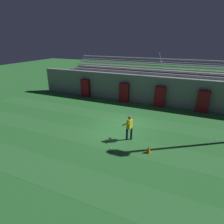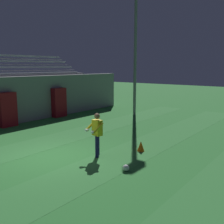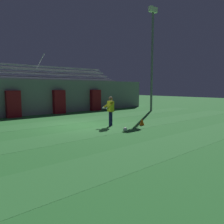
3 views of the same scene
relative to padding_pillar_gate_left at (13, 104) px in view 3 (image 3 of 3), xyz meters
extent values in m
plane|color=#2D7533|center=(1.82, -5.95, -0.98)|extent=(80.00, 80.00, 0.00)
cube|color=#337A38|center=(1.82, -11.95, -0.98)|extent=(28.00, 1.92, 0.01)
cube|color=#337A38|center=(1.82, -8.11, -0.98)|extent=(28.00, 1.92, 0.01)
cube|color=#337A38|center=(1.82, -4.26, -0.98)|extent=(28.00, 1.92, 0.01)
cube|color=gray|center=(1.82, 0.55, 0.42)|extent=(24.00, 0.60, 2.80)
cube|color=maroon|center=(0.00, 0.00, 0.00)|extent=(0.99, 0.44, 1.96)
cube|color=maroon|center=(3.65, 0.00, 0.00)|extent=(0.99, 0.44, 1.96)
cube|color=maroon|center=(7.43, 0.00, 0.00)|extent=(0.99, 0.44, 1.96)
cube|color=gray|center=(1.82, 2.55, 0.47)|extent=(18.00, 3.20, 2.90)
cube|color=#A8AAB2|center=(1.82, 1.30, 1.97)|extent=(17.10, 0.36, 0.10)
cube|color=gray|center=(1.82, 1.10, 1.74)|extent=(17.10, 0.60, 0.04)
cube|color=#A8AAB2|center=(1.82, 2.00, 2.37)|extent=(17.10, 0.36, 0.10)
cube|color=gray|center=(1.82, 1.80, 2.14)|extent=(17.10, 0.60, 0.04)
cube|color=#A8AAB2|center=(1.82, 2.70, 2.77)|extent=(17.10, 0.36, 0.10)
cube|color=gray|center=(1.82, 2.50, 2.54)|extent=(17.10, 0.60, 0.04)
cube|color=#A8AAB2|center=(1.82, 3.40, 3.17)|extent=(17.10, 0.36, 0.10)
cube|color=gray|center=(1.82, 3.20, 2.94)|extent=(17.10, 0.60, 0.04)
cylinder|color=#A8AAB2|center=(3.01, 2.10, 3.42)|extent=(0.06, 1.93, 1.25)
cylinder|color=slate|center=(11.18, -3.65, 3.46)|extent=(0.20, 0.20, 8.87)
cube|color=#F2EDCC|center=(11.18, -3.65, 8.11)|extent=(0.90, 0.36, 0.44)
cylinder|color=#19194C|center=(2.92, -7.41, -0.57)|extent=(0.16, 0.16, 0.82)
cylinder|color=#19194C|center=(3.16, -7.24, -0.57)|extent=(0.16, 0.16, 0.82)
cube|color=yellow|center=(3.04, -7.32, 0.14)|extent=(0.31, 0.42, 0.60)
sphere|color=brown|center=(3.04, -7.32, 0.58)|extent=(0.22, 0.22, 0.22)
cylinder|color=yellow|center=(2.86, -7.53, 0.19)|extent=(0.49, 0.18, 0.37)
cylinder|color=yellow|center=(2.95, -7.06, 0.19)|extent=(0.49, 0.18, 0.37)
cube|color=silver|center=(2.67, -7.45, 0.06)|extent=(0.13, 0.13, 0.08)
cube|color=silver|center=(2.75, -7.06, 0.06)|extent=(0.13, 0.13, 0.08)
sphere|color=white|center=(2.51, -9.04, -0.87)|extent=(0.22, 0.22, 0.22)
cone|color=orange|center=(4.57, -8.33, -0.77)|extent=(0.30, 0.30, 0.42)
camera|label=1|loc=(6.34, -17.64, 5.20)|focal=30.00mm
camera|label=2|loc=(-4.19, -13.73, 2.43)|focal=42.00mm
camera|label=3|loc=(-4.93, -16.64, 1.21)|focal=35.00mm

